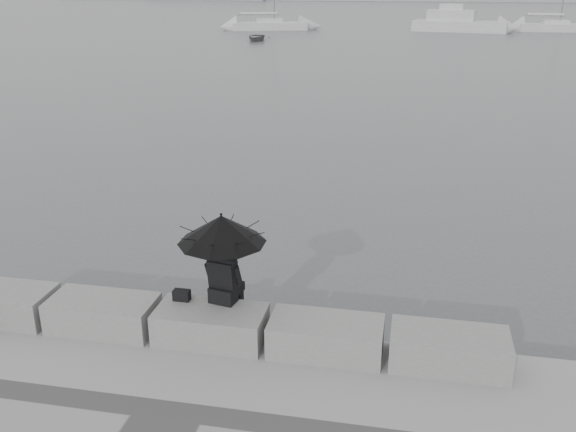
% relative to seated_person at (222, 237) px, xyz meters
% --- Properties ---
extents(ground, '(360.00, 360.00, 0.00)m').
position_rel_seated_person_xyz_m(ground, '(-0.12, 0.13, -2.02)').
color(ground, '#4A4D50').
rests_on(ground, ground).
extents(stone_block_far_left, '(1.60, 0.80, 0.50)m').
position_rel_seated_person_xyz_m(stone_block_far_left, '(-3.52, -0.32, -1.27)').
color(stone_block_far_left, slate).
rests_on(stone_block_far_left, promenade).
extents(stone_block_left, '(1.60, 0.80, 0.50)m').
position_rel_seated_person_xyz_m(stone_block_left, '(-1.82, -0.32, -1.27)').
color(stone_block_left, slate).
rests_on(stone_block_left, promenade).
extents(stone_block_centre, '(1.60, 0.80, 0.50)m').
position_rel_seated_person_xyz_m(stone_block_centre, '(-0.12, -0.32, -1.27)').
color(stone_block_centre, slate).
rests_on(stone_block_centre, promenade).
extents(stone_block_right, '(1.60, 0.80, 0.50)m').
position_rel_seated_person_xyz_m(stone_block_right, '(1.58, -0.32, -1.27)').
color(stone_block_right, slate).
rests_on(stone_block_right, promenade).
extents(stone_block_far_right, '(1.60, 0.80, 0.50)m').
position_rel_seated_person_xyz_m(stone_block_far_right, '(3.28, -0.32, -1.27)').
color(stone_block_far_right, slate).
rests_on(stone_block_far_right, promenade).
extents(seated_person, '(1.29, 1.29, 1.39)m').
position_rel_seated_person_xyz_m(seated_person, '(0.00, 0.00, 0.00)').
color(seated_person, black).
rests_on(seated_person, stone_block_centre).
extents(bag, '(0.25, 0.14, 0.16)m').
position_rel_seated_person_xyz_m(bag, '(-0.63, -0.11, -0.94)').
color(bag, black).
rests_on(bag, stone_block_centre).
extents(sailboat_left, '(8.39, 4.69, 12.90)m').
position_rel_seated_person_xyz_m(sailboat_left, '(-13.55, 62.89, -1.50)').
color(sailboat_left, silver).
rests_on(sailboat_left, ground).
extents(sailboat_right, '(7.41, 2.61, 12.90)m').
position_rel_seated_person_xyz_m(sailboat_right, '(16.62, 66.65, -1.49)').
color(sailboat_right, silver).
rests_on(sailboat_right, ground).
extents(motor_cruiser, '(10.11, 4.77, 4.50)m').
position_rel_seated_person_xyz_m(motor_cruiser, '(6.73, 64.47, -1.13)').
color(motor_cruiser, silver).
rests_on(motor_cruiser, ground).
extents(dinghy, '(3.43, 1.56, 0.57)m').
position_rel_seated_person_xyz_m(dinghy, '(-12.04, 50.74, -1.74)').
color(dinghy, gray).
rests_on(dinghy, ground).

